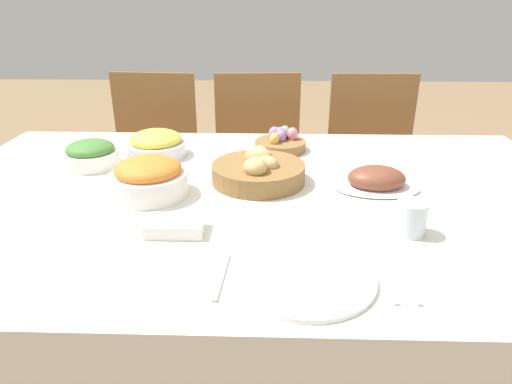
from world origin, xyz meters
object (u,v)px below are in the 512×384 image
at_px(pineapple_bowl, 156,144).
at_px(bread_basket, 257,171).
at_px(chair_far_left, 151,161).
at_px(green_salad_bowl, 91,154).
at_px(dinner_plate, 305,276).
at_px(spoon, 405,279).
at_px(carrot_bowl, 149,178).
at_px(knife, 389,279).
at_px(chair_far_center, 259,162).
at_px(chair_far_right, 373,163).
at_px(fork, 222,276).
at_px(egg_basket, 281,142).
at_px(butter_dish, 175,226).
at_px(ham_platter, 376,180).
at_px(drinking_cup, 411,218).

bearing_deg(pineapple_bowl, bread_basket, -32.92).
xyz_separation_m(chair_far_left, green_salad_bowl, (0.01, -0.73, 0.28)).
relative_size(green_salad_bowl, dinner_plate, 0.64).
bearing_deg(spoon, pineapple_bowl, 128.23).
relative_size(carrot_bowl, spoon, 1.29).
bearing_deg(knife, spoon, 3.87).
bearing_deg(spoon, carrot_bowl, 142.72).
relative_size(chair_far_center, chair_far_right, 1.00).
xyz_separation_m(carrot_bowl, spoon, (0.59, -0.39, -0.05)).
height_order(dinner_plate, fork, dinner_plate).
distance_m(chair_far_left, fork, 1.46).
bearing_deg(knife, egg_basket, 107.74).
bearing_deg(fork, spoon, 3.87).
relative_size(chair_far_right, butter_dish, 6.60).
xyz_separation_m(dinner_plate, spoon, (0.19, -0.00, -0.00)).
relative_size(bread_basket, ham_platter, 1.09).
bearing_deg(dinner_plate, egg_basket, 92.43).
bearing_deg(chair_far_right, dinner_plate, -108.65).
height_order(egg_basket, ham_platter, egg_basket).
bearing_deg(spoon, bread_basket, 117.47).
bearing_deg(ham_platter, fork, -130.72).
xyz_separation_m(carrot_bowl, dinner_plate, (0.40, -0.39, -0.05)).
distance_m(chair_far_left, chair_far_center, 0.53).
xyz_separation_m(chair_far_left, pineapple_bowl, (0.20, -0.63, 0.29)).
xyz_separation_m(bread_basket, butter_dish, (-0.18, -0.32, -0.02)).
height_order(bread_basket, egg_basket, bread_basket).
xyz_separation_m(egg_basket, ham_platter, (0.27, -0.34, -0.01)).
xyz_separation_m(spoon, drinking_cup, (0.06, 0.19, 0.04)).
height_order(chair_far_right, spoon, chair_far_right).
bearing_deg(carrot_bowl, chair_far_left, 105.08).
bearing_deg(spoon, chair_far_right, 76.14).
bearing_deg(chair_far_right, knife, -102.16).
bearing_deg(drinking_cup, pineapple_bowl, 143.32).
distance_m(chair_far_right, knife, 1.40).
distance_m(egg_basket, knife, 0.82).
relative_size(chair_far_right, spoon, 5.44).
distance_m(ham_platter, green_salad_bowl, 0.89).
bearing_deg(chair_far_left, ham_platter, -40.52).
relative_size(pineapple_bowl, green_salad_bowl, 1.16).
relative_size(ham_platter, carrot_bowl, 1.19).
distance_m(chair_far_left, green_salad_bowl, 0.79).
distance_m(chair_far_right, egg_basket, 0.77).
bearing_deg(dinner_plate, fork, -180.00).
relative_size(egg_basket, green_salad_bowl, 1.01).
height_order(knife, spoon, same).
bearing_deg(ham_platter, chair_far_center, 111.92).
relative_size(chair_far_left, knife, 5.44).
relative_size(chair_far_center, pineapple_bowl, 4.34).
distance_m(carrot_bowl, fork, 0.46).
bearing_deg(bread_basket, knife, -61.26).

